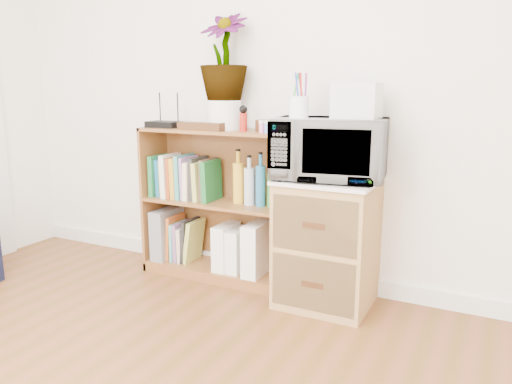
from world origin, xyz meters
The scene contains 21 objects.
skirting_board centered at (0.00, 2.24, 0.05)m, with size 4.00×0.02×0.10m, color white.
bookshelf centered at (-0.35, 2.10, 0.47)m, with size 1.00×0.30×0.95m, color brown.
wicker_unit centered at (0.40, 2.02, 0.35)m, with size 0.50×0.45×0.70m, color #9E7542.
microwave centered at (0.40, 2.02, 0.88)m, with size 0.59×0.40×0.32m, color white.
pen_cup centered at (0.25, 1.95, 1.10)m, with size 0.10×0.10×0.11m, color white.
small_appliance centered at (0.53, 2.06, 1.14)m, with size 0.23×0.19×0.18m, color silver.
router centered at (-0.73, 2.08, 0.97)m, with size 0.21×0.14×0.04m, color black.
white_bowl centered at (-0.50, 2.07, 0.97)m, with size 0.13×0.13×0.03m, color white.
plant_pot centered at (-0.31, 2.12, 1.04)m, with size 0.21×0.21×0.17m, color white.
potted_plant centered at (-0.31, 2.12, 1.38)m, with size 0.28×0.28×0.51m, color #2C6E32.
trinket_box centered at (-0.40, 2.00, 0.97)m, with size 0.29×0.07×0.05m, color #3D2010.
kokeshi_doll centered at (-0.14, 2.06, 1.00)m, with size 0.05×0.05×0.10m, color #A22014.
wooden_bowl centered at (-0.03, 2.11, 0.98)m, with size 0.11×0.11×0.07m, color #3B2410.
paint_jars centered at (0.03, 2.01, 0.98)m, with size 0.12×0.04×0.06m, color #DB7A84.
file_box centered at (-0.75, 2.10, 0.24)m, with size 0.10×0.27×0.33m, color gray.
magazine_holder_left centered at (-0.29, 2.09, 0.21)m, with size 0.09×0.23×0.29m, color white.
magazine_holder_mid centered at (-0.20, 2.09, 0.20)m, with size 0.08×0.21×0.27m, color white.
magazine_holder_right centered at (-0.07, 2.09, 0.23)m, with size 0.10×0.26×0.32m, color white.
cookbooks centered at (-0.59, 2.10, 0.63)m, with size 0.44×0.20×0.28m.
liquor_bottles centered at (-0.02, 2.10, 0.64)m, with size 0.46×0.07×0.32m.
lower_books centered at (-0.61, 2.10, 0.20)m, with size 0.21×0.19×0.30m.
Camera 1 is at (1.24, -0.52, 1.21)m, focal length 35.00 mm.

